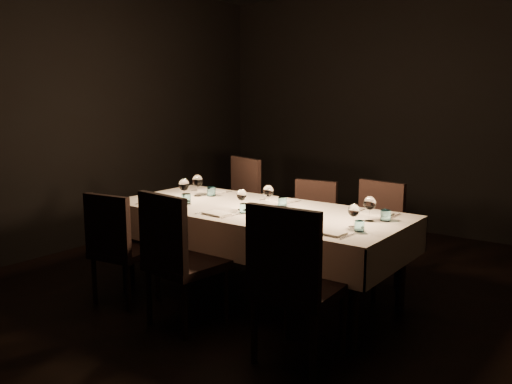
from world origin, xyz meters
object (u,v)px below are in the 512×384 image
Objects in this scene: chair_near_right at (293,279)px; chair_far_left at (235,203)px; chair_near_center at (177,255)px; chair_near_left at (118,243)px; dining_table at (256,217)px; chair_far_center at (311,222)px; chair_far_right at (374,230)px.

chair_far_left is (-1.77, 1.65, -0.00)m from chair_near_right.
chair_near_left is at bearing 1.88° from chair_near_center.
chair_near_right reaches higher than chair_far_left.
chair_near_center is 0.98m from chair_near_right.
chair_near_left is at bearing -134.39° from dining_table.
dining_table is 2.72× the size of chair_near_left.
chair_near_center reaches higher than chair_far_center.
chair_far_right is (1.51, 1.61, 0.01)m from chair_near_left.
chair_far_left is (-0.07, 1.62, 0.06)m from chair_near_left.
chair_near_right reaches higher than chair_near_left.
chair_far_left reaches higher than chair_near_left.
chair_far_left is 1.18× the size of chair_far_center.
chair_near_left is 0.89× the size of chair_far_left.
chair_far_right reaches higher than chair_far_center.
chair_far_left reaches higher than chair_near_center.
chair_near_left is 0.91× the size of chair_near_center.
chair_near_right is 1.86m from chair_far_center.
chair_near_left is 0.88× the size of chair_near_right.
chair_near_center is 1.68m from chair_far_center.
chair_near_left is 1.70m from chair_near_right.
chair_near_left reaches higher than chair_far_center.
chair_near_right is (0.98, 0.02, 0.01)m from chair_near_center.
chair_near_right is at bearing 171.09° from chair_near_left.
chair_near_center reaches higher than chair_far_right.
chair_far_right is at bearing -109.23° from chair_near_center.
chair_near_center is 1.85m from chair_far_left.
chair_far_center is at bearing -125.82° from chair_near_left.
chair_near_right is at bearing -24.14° from chair_far_left.
dining_table is 2.68× the size of chair_far_right.
chair_far_left is at bearing -46.04° from chair_near_right.
chair_far_right is at bearing -7.27° from chair_far_center.
chair_far_center is (0.86, 1.62, -0.02)m from chair_near_left.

